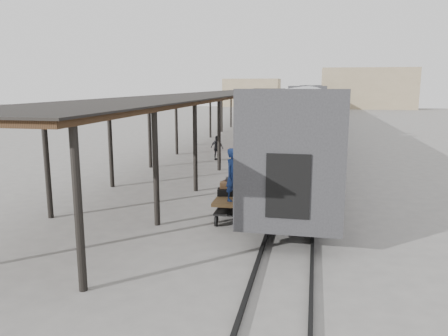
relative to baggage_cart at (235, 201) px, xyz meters
name	(u,v)px	position (x,y,z in m)	size (l,w,h in m)	color
ground	(209,211)	(-1.16, 0.77, -0.65)	(160.00, 160.00, 0.00)	slate
train	(309,104)	(2.03, 34.56, 2.04)	(3.45, 76.01, 4.01)	silver
canopy	(235,93)	(-4.56, 24.77, 3.36)	(4.90, 64.30, 4.15)	#422B19
rails	(308,127)	(2.04, 34.77, -0.59)	(1.54, 150.00, 0.12)	black
building_far	(367,88)	(12.84, 78.77, 3.35)	(18.00, 10.00, 8.00)	tan
building_left	(252,93)	(-11.16, 82.77, 2.35)	(12.00, 8.00, 6.00)	tan
baggage_cart	(235,201)	(0.00, 0.00, 0.00)	(1.29, 2.42, 0.86)	brown
suitcase_stack	(233,188)	(-0.13, 0.35, 0.42)	(1.31, 1.22, 0.56)	#363739
luggage_tug	(245,140)	(-2.37, 17.29, 0.03)	(1.51, 1.92, 1.49)	maroon
porter	(233,175)	(0.04, -0.65, 1.12)	(0.66, 0.43, 1.81)	navy
pedestrian	(217,148)	(-3.35, 11.99, 0.14)	(0.93, 0.39, 1.59)	black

